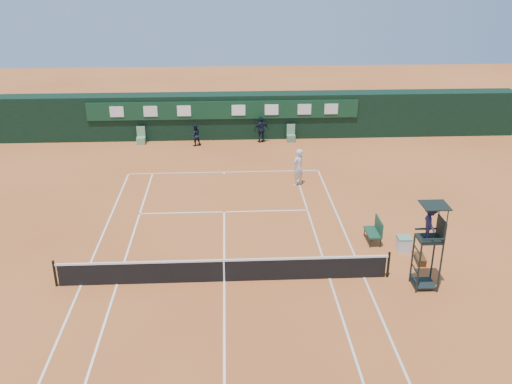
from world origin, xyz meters
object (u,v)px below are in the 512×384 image
tennis_net (224,270)px  cooler (404,244)px  player_bench (375,229)px  umpire_chair (430,229)px  player (298,167)px

tennis_net → cooler: size_ratio=20.00×
player_bench → umpire_chair: bearing=-75.6°
tennis_net → umpire_chair: umpire_chair is taller
player → cooler: bearing=72.0°
umpire_chair → cooler: (0.08, 2.84, -2.13)m
player_bench → cooler: 1.37m
tennis_net → cooler: tennis_net is taller
umpire_chair → player_bench: 4.26m
cooler → player: bearing=115.3°
tennis_net → player_bench: bearing=24.0°
tennis_net → umpire_chair: size_ratio=3.77×
player → player_bench: bearing=67.5°
tennis_net → cooler: (7.65, 2.08, -0.18)m
tennis_net → player_bench: size_ratio=10.75×
umpire_chair → player: 11.19m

